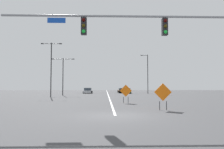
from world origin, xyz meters
TOP-DOWN VIEW (x-y plane):
  - ground at (0.00, 0.00)m, footprint 175.33×175.33m
  - road_centre_stripe at (0.00, 48.70)m, footprint 0.16×97.41m
  - traffic_signal_assembly at (2.79, -0.01)m, footprint 15.07×0.44m
  - street_lamp_mid_right at (-9.56, 23.49)m, footprint 3.45×0.24m
  - street_lamp_near_left at (-8.76, 29.61)m, footprint 4.34×0.24m
  - street_lamp_far_right at (9.37, 38.95)m, footprint 1.78×0.24m
  - construction_sign_right_lane at (1.55, 9.85)m, footprint 1.25×0.26m
  - construction_sign_median_near at (3.67, 2.94)m, footprint 1.32×0.05m
  - car_black_mid at (3.89, 44.22)m, footprint 2.08×4.04m
  - car_green_passing at (4.69, 40.99)m, footprint 2.18×4.09m
  - car_orange_distant at (3.94, 48.04)m, footprint 2.12×4.57m
  - car_silver_far at (-4.90, 41.76)m, footprint 2.17×3.89m

SIDE VIEW (x-z plane):
  - ground at x=0.00m, z-range 0.00..0.00m
  - road_centre_stripe at x=0.00m, z-range 0.00..0.01m
  - car_orange_distant at x=3.94m, z-range -0.01..1.17m
  - car_black_mid at x=3.89m, z-range -0.03..1.25m
  - car_green_passing at x=4.69m, z-range -0.04..1.26m
  - car_silver_far at x=-4.90m, z-range -0.03..1.33m
  - construction_sign_right_lane at x=1.55m, z-range 0.24..2.18m
  - construction_sign_median_near at x=3.67m, z-range 0.25..2.24m
  - street_lamp_near_left at x=-8.76m, z-range 0.79..7.96m
  - traffic_signal_assembly at x=2.79m, z-range 1.75..8.25m
  - street_lamp_far_right at x=9.37m, z-range 0.42..9.68m
  - street_lamp_mid_right at x=-9.56m, z-range 0.76..9.75m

